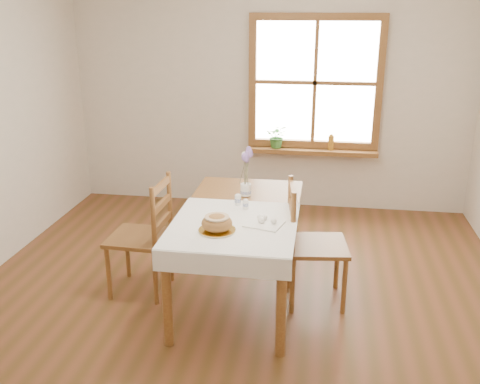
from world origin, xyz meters
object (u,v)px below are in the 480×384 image
object	(u,v)px
chair_right	(317,244)
flower_vase	(246,191)
chair_left	(139,236)
bread_plate	(217,230)
dining_table	(240,220)

from	to	relation	value
chair_right	flower_vase	size ratio (longest dim) A/B	9.94
chair_left	flower_vase	xyz separation A→B (m)	(0.82, 0.36, 0.31)
chair_right	bread_plate	size ratio (longest dim) A/B	3.90
chair_left	chair_right	bearing A→B (deg)	94.44
chair_right	bread_plate	distance (m)	0.89
dining_table	bread_plate	size ratio (longest dim) A/B	6.32
chair_right	flower_vase	xyz separation A→B (m)	(-0.61, 0.30, 0.31)
dining_table	chair_right	xyz separation A→B (m)	(0.61, 0.03, -0.17)
chair_right	bread_plate	xyz separation A→B (m)	(-0.70, -0.48, 0.27)
dining_table	chair_left	world-z (taller)	chair_left
dining_table	chair_right	distance (m)	0.63
chair_left	chair_right	xyz separation A→B (m)	(1.43, 0.06, 0.00)
chair_left	flower_vase	size ratio (longest dim) A/B	9.91
bread_plate	chair_right	bearing A→B (deg)	34.38
dining_table	chair_right	size ratio (longest dim) A/B	1.62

